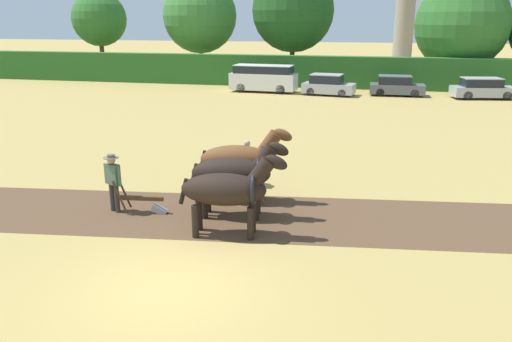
% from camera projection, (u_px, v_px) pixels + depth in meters
% --- Properties ---
extents(ground_plane, '(240.00, 240.00, 0.00)m').
position_uv_depth(ground_plane, '(169.00, 286.00, 10.67)').
color(ground_plane, '#A88E4C').
extents(plowed_furrow_strip, '(26.77, 6.93, 0.01)m').
position_uv_depth(plowed_furrow_strip, '(100.00, 211.00, 14.86)').
color(plowed_furrow_strip, brown).
rests_on(plowed_furrow_strip, ground).
extents(hedgerow, '(73.91, 1.28, 2.58)m').
position_uv_depth(hedgerow, '(323.00, 72.00, 41.43)').
color(hedgerow, '#286023').
rests_on(hedgerow, ground).
extents(tree_far_left, '(5.24, 5.24, 8.14)m').
position_uv_depth(tree_far_left, '(99.00, 19.00, 48.48)').
color(tree_far_left, brown).
rests_on(tree_far_left, ground).
extents(tree_left, '(6.93, 6.93, 9.26)m').
position_uv_depth(tree_left, '(200.00, 16.00, 47.03)').
color(tree_left, '#423323').
rests_on(tree_left, ground).
extents(tree_center_left, '(7.35, 7.35, 9.90)m').
position_uv_depth(tree_center_left, '(293.00, 11.00, 44.76)').
color(tree_center_left, '#423323').
rests_on(tree_center_left, ground).
extents(tree_center, '(7.57, 7.57, 8.83)m').
position_uv_depth(tree_center, '(462.00, 25.00, 41.10)').
color(tree_center, '#423323').
rests_on(tree_center, ground).
extents(draft_horse_lead_left, '(2.90, 1.17, 2.30)m').
position_uv_depth(draft_horse_lead_left, '(228.00, 189.00, 12.86)').
color(draft_horse_lead_left, black).
rests_on(draft_horse_lead_left, ground).
extents(draft_horse_lead_right, '(2.90, 1.20, 2.31)m').
position_uv_depth(draft_horse_lead_right, '(235.00, 173.00, 14.10)').
color(draft_horse_lead_right, black).
rests_on(draft_horse_lead_right, ground).
extents(draft_horse_trail_left, '(2.97, 1.21, 2.41)m').
position_uv_depth(draft_horse_trail_left, '(241.00, 159.00, 15.34)').
color(draft_horse_trail_left, brown).
rests_on(draft_horse_trail_left, ground).
extents(plow, '(1.57, 0.52, 1.13)m').
position_uv_depth(plow, '(146.00, 203.00, 14.63)').
color(plow, '#4C331E').
rests_on(plow, ground).
extents(farmer_at_plow, '(0.63, 0.44, 1.76)m').
position_uv_depth(farmer_at_plow, '(113.00, 178.00, 14.53)').
color(farmer_at_plow, '#38332D').
rests_on(farmer_at_plow, ground).
extents(farmer_beside_team, '(0.39, 0.59, 1.58)m').
position_uv_depth(farmer_beside_team, '(247.00, 159.00, 16.95)').
color(farmer_beside_team, '#38332D').
rests_on(farmer_beside_team, ground).
extents(parked_van, '(5.23, 2.22, 2.08)m').
position_uv_depth(parked_van, '(263.00, 78.00, 38.86)').
color(parked_van, silver).
rests_on(parked_van, ground).
extents(parked_car_left, '(4.02, 2.31, 1.56)m').
position_uv_depth(parked_car_left, '(328.00, 85.00, 37.34)').
color(parked_car_left, '#A8A8B2').
rests_on(parked_car_left, ground).
extents(parked_car_center_left, '(3.97, 1.78, 1.48)m').
position_uv_depth(parked_car_center_left, '(396.00, 86.00, 37.10)').
color(parked_car_center_left, '#565B66').
rests_on(parked_car_center_left, ground).
extents(parked_car_center, '(4.59, 2.46, 1.49)m').
position_uv_depth(parked_car_center, '(483.00, 89.00, 35.64)').
color(parked_car_center, '#A8A8B2').
rests_on(parked_car_center, ground).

